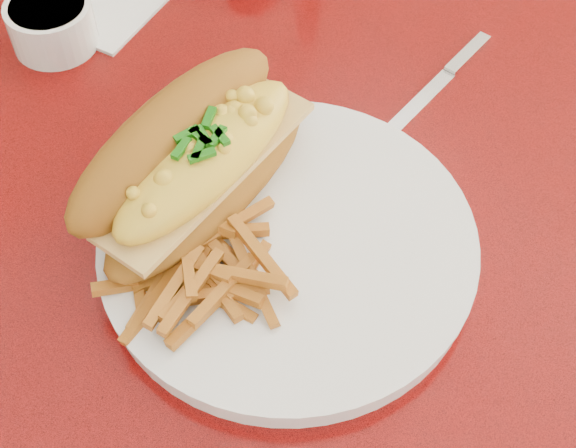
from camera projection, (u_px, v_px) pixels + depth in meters
diner_table at (237, 263)px, 0.82m from camera, size 1.23×0.83×0.77m
booth_bench_far at (11, 55)px, 1.47m from camera, size 1.20×0.51×0.90m
dinner_plate at (288, 245)px, 0.62m from camera, size 0.38×0.38×0.02m
mac_hoagie at (195, 159)px, 0.61m from camera, size 0.24×0.17×0.10m
fries_pile at (199, 262)px, 0.58m from camera, size 0.11×0.10×0.03m
fork at (330, 188)px, 0.64m from camera, size 0.05×0.14×0.00m
gravy_ramekin at (52, 23)px, 0.76m from camera, size 0.08×0.08×0.05m
knife at (444, 77)px, 0.75m from camera, size 0.17×0.06×0.01m
paper_napkin at (100, 3)px, 0.81m from camera, size 0.15×0.15×0.00m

